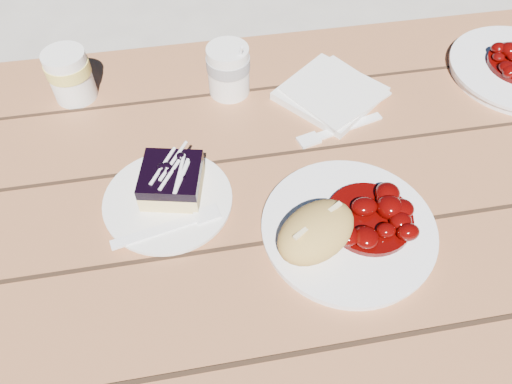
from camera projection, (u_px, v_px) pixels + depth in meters
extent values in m
plane|color=#ACA69C|center=(279.00, 364.00, 1.34)|extent=(60.00, 60.00, 0.00)
cube|color=brown|center=(296.00, 202.00, 0.77)|extent=(2.00, 0.80, 0.05)
cube|color=brown|center=(238.00, 80.00, 1.39)|extent=(1.80, 0.25, 0.04)
cube|color=brown|center=(478.00, 108.00, 1.65)|extent=(0.06, 0.06, 0.42)
cylinder|color=white|center=(348.00, 230.00, 0.70)|extent=(0.24, 0.24, 0.02)
ellipsoid|color=tan|center=(316.00, 232.00, 0.65)|extent=(0.14, 0.13, 0.06)
cylinder|color=white|center=(168.00, 201.00, 0.73)|extent=(0.18, 0.18, 0.01)
cube|color=#EBCF80|center=(173.00, 184.00, 0.73)|extent=(0.10, 0.10, 0.03)
cube|color=black|center=(171.00, 174.00, 0.71)|extent=(0.10, 0.10, 0.02)
cylinder|color=white|center=(228.00, 70.00, 0.85)|extent=(0.07, 0.07, 0.09)
cube|color=white|center=(330.00, 93.00, 0.87)|extent=(0.21, 0.21, 0.01)
cylinder|color=white|center=(70.00, 75.00, 0.85)|extent=(0.07, 0.07, 0.09)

